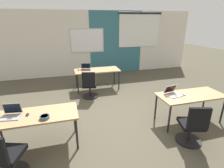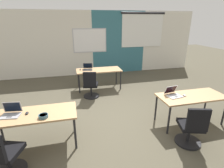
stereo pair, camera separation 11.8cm
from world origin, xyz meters
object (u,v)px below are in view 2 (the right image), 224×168
at_px(laptop_near_right_inner, 173,94).
at_px(laptop_near_left_end, 11,113).
at_px(snack_bowl, 43,116).
at_px(chair_near_right_inner, 191,129).
at_px(desk_near_right, 191,98).
at_px(mouse_near_left_end, 27,113).
at_px(mouse_far_left, 80,70).
at_px(laptop_far_left, 88,68).
at_px(desk_near_left, 34,116).
at_px(chair_far_left, 91,87).
at_px(desk_far_center, 99,71).
at_px(mouse_near_right_inner, 184,95).
at_px(chair_near_left_end, 4,157).

bearing_deg(laptop_near_right_inner, laptop_near_left_end, 171.96).
bearing_deg(snack_bowl, chair_near_right_inner, -11.32).
distance_m(desk_near_right, laptop_near_right_inner, 0.46).
height_order(mouse_near_left_end, mouse_far_left, same).
bearing_deg(laptop_far_left, desk_near_right, -44.16).
xyz_separation_m(chair_near_right_inner, laptop_far_left, (-1.62, 3.65, 0.39)).
height_order(desk_near_left, laptop_far_left, laptop_far_left).
bearing_deg(chair_far_left, laptop_near_right_inner, 145.21).
relative_size(chair_near_right_inner, mouse_far_left, 8.36).
bearing_deg(desk_near_left, desk_far_center, 57.99).
bearing_deg(desk_far_center, laptop_near_left_end, -127.89).
relative_size(desk_near_right, desk_far_center, 1.00).
height_order(mouse_near_right_inner, chair_far_left, chair_far_left).
distance_m(mouse_near_left_end, laptop_far_left, 3.24).
bearing_deg(desk_far_center, chair_far_left, -118.22).
relative_size(mouse_near_left_end, chair_far_left, 0.11).
height_order(desk_near_left, chair_far_left, chair_far_left).
relative_size(desk_near_right, mouse_far_left, 14.53).
xyz_separation_m(desk_near_left, mouse_far_left, (1.10, 2.90, 0.08)).
relative_size(desk_near_right, chair_near_right_inner, 1.74).
bearing_deg(laptop_far_left, laptop_near_right_inner, -49.25).
relative_size(laptop_near_right_inner, mouse_near_right_inner, 3.54).
bearing_deg(snack_bowl, mouse_near_left_end, 146.60).
bearing_deg(mouse_far_left, desk_far_center, -8.85).
height_order(desk_near_left, laptop_near_right_inner, laptop_near_right_inner).
bearing_deg(mouse_near_right_inner, mouse_far_left, 127.62).
xyz_separation_m(chair_near_right_inner, snack_bowl, (-2.78, 0.56, 0.38)).
height_order(desk_far_center, mouse_near_right_inner, mouse_near_right_inner).
relative_size(mouse_near_right_inner, mouse_far_left, 0.96).
height_order(desk_far_center, chair_far_left, chair_far_left).
distance_m(laptop_near_right_inner, mouse_near_left_end, 3.19).
distance_m(desk_near_right, laptop_far_left, 3.60).
xyz_separation_m(laptop_far_left, mouse_far_left, (-0.27, 0.00, -0.03)).
distance_m(desk_near_left, laptop_near_left_end, 0.41).
bearing_deg(laptop_near_right_inner, desk_near_right, -21.90).
distance_m(desk_near_left, mouse_far_left, 3.10).
relative_size(laptop_far_left, snack_bowl, 2.13).
xyz_separation_m(chair_far_left, snack_bowl, (-1.15, -2.25, 0.38)).
relative_size(desk_near_left, chair_near_right_inner, 1.74).
distance_m(mouse_near_left_end, chair_near_left_end, 0.84).
distance_m(desk_far_center, laptop_near_left_end, 3.49).
bearing_deg(desk_near_left, chair_near_left_end, -118.85).
xyz_separation_m(chair_near_right_inner, chair_far_left, (-1.64, 2.80, 0.00)).
relative_size(desk_near_right, mouse_near_left_end, 15.21).
bearing_deg(laptop_far_left, mouse_near_left_end, -107.81).
bearing_deg(chair_near_right_inner, mouse_near_right_inner, -96.82).
height_order(desk_near_left, mouse_near_left_end, mouse_near_left_end).
xyz_separation_m(desk_near_left, laptop_near_right_inner, (3.07, 0.10, 0.11)).
bearing_deg(mouse_near_left_end, mouse_far_left, 67.07).
distance_m(chair_near_right_inner, snack_bowl, 2.86).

